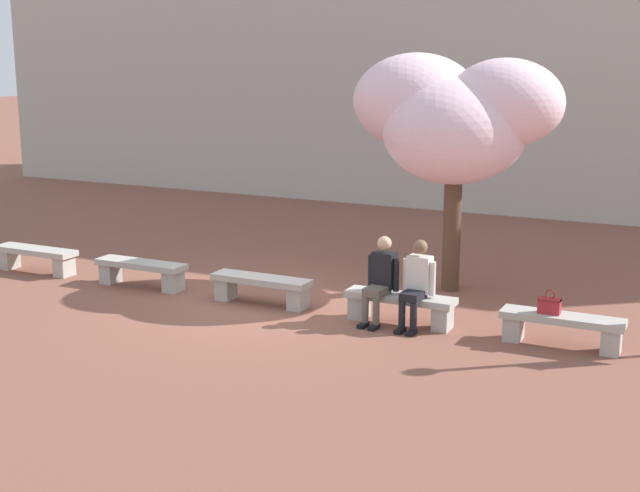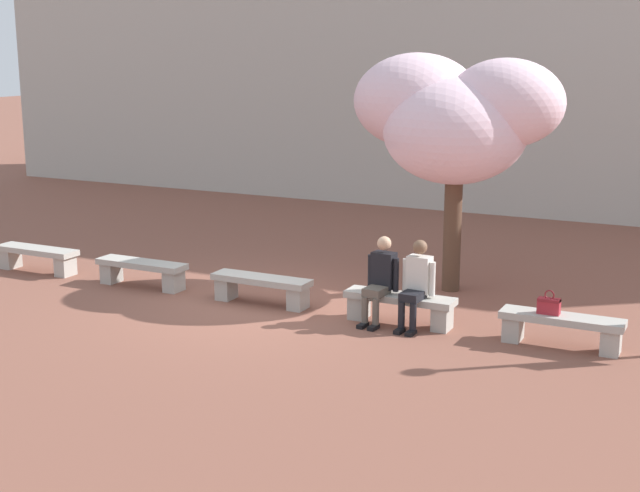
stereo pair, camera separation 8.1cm
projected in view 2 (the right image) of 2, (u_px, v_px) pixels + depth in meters
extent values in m
plane|color=brown|center=(262.00, 304.00, 14.21)|extent=(100.00, 100.00, 0.00)
cube|color=#B7B2A8|center=(477.00, 18.00, 23.00)|extent=(28.00, 4.00, 9.49)
cube|color=#ADA89E|center=(37.00, 250.00, 16.16)|extent=(1.66, 0.42, 0.10)
cube|color=#ADA89E|center=(11.00, 259.00, 16.50)|extent=(0.24, 0.34, 0.35)
cube|color=#ADA89E|center=(65.00, 266.00, 15.93)|extent=(0.24, 0.34, 0.35)
cube|color=#ADA89E|center=(141.00, 264.00, 15.14)|extent=(1.66, 0.42, 0.10)
cube|color=#ADA89E|center=(111.00, 272.00, 15.48)|extent=(0.24, 0.34, 0.35)
cube|color=#ADA89E|center=(174.00, 281.00, 14.91)|extent=(0.24, 0.34, 0.35)
cube|color=#ADA89E|center=(261.00, 280.00, 14.12)|extent=(1.66, 0.42, 0.10)
cube|color=#ADA89E|center=(226.00, 288.00, 14.46)|extent=(0.24, 0.34, 0.35)
cube|color=#ADA89E|center=(298.00, 298.00, 13.88)|extent=(0.24, 0.34, 0.35)
cube|color=#ADA89E|center=(400.00, 298.00, 13.10)|extent=(1.66, 0.42, 0.10)
cube|color=#ADA89E|center=(359.00, 307.00, 13.43)|extent=(0.24, 0.34, 0.35)
cube|color=#ADA89E|center=(442.00, 318.00, 12.86)|extent=(0.24, 0.34, 0.35)
cube|color=#ADA89E|center=(562.00, 319.00, 12.08)|extent=(1.66, 0.42, 0.10)
cube|color=#ADA89E|center=(513.00, 328.00, 12.41)|extent=(0.24, 0.34, 0.35)
cube|color=#ADA89E|center=(611.00, 342.00, 11.84)|extent=(0.24, 0.34, 0.35)
cube|color=black|center=(363.00, 325.00, 13.00)|extent=(0.12, 0.23, 0.06)
cylinder|color=brown|center=(365.00, 311.00, 13.01)|extent=(0.10, 0.10, 0.42)
cube|color=black|center=(373.00, 327.00, 12.91)|extent=(0.12, 0.23, 0.06)
cylinder|color=brown|center=(376.00, 313.00, 12.91)|extent=(0.10, 0.10, 0.42)
cube|color=brown|center=(376.00, 291.00, 13.05)|extent=(0.32, 0.43, 0.12)
cube|color=black|center=(384.00, 270.00, 13.17)|extent=(0.36, 0.25, 0.54)
sphere|color=tan|center=(384.00, 243.00, 13.08)|extent=(0.21, 0.21, 0.21)
cylinder|color=black|center=(371.00, 271.00, 13.27)|extent=(0.09, 0.09, 0.50)
cylinder|color=black|center=(396.00, 275.00, 13.05)|extent=(0.09, 0.09, 0.50)
cube|color=black|center=(399.00, 331.00, 12.75)|extent=(0.11, 0.23, 0.06)
cylinder|color=black|center=(401.00, 316.00, 12.75)|extent=(0.10, 0.10, 0.42)
cube|color=black|center=(411.00, 333.00, 12.66)|extent=(0.11, 0.23, 0.06)
cylinder|color=black|center=(413.00, 318.00, 12.67)|extent=(0.10, 0.10, 0.42)
cube|color=black|center=(413.00, 296.00, 12.80)|extent=(0.30, 0.42, 0.12)
cube|color=silver|center=(419.00, 274.00, 12.93)|extent=(0.35, 0.24, 0.54)
sphere|color=brown|center=(420.00, 247.00, 12.84)|extent=(0.21, 0.21, 0.21)
cylinder|color=silver|center=(406.00, 275.00, 13.02)|extent=(0.09, 0.09, 0.50)
cylinder|color=silver|center=(432.00, 279.00, 12.82)|extent=(0.09, 0.09, 0.50)
cube|color=#A3232D|center=(549.00, 306.00, 12.10)|extent=(0.30, 0.14, 0.22)
cube|color=maroon|center=(549.00, 300.00, 12.08)|extent=(0.30, 0.15, 0.04)
torus|color=maroon|center=(549.00, 295.00, 12.07)|extent=(0.14, 0.02, 0.14)
cylinder|color=#513828|center=(452.00, 234.00, 14.80)|extent=(0.30, 0.30, 1.94)
ellipsoid|color=#F4CCDB|center=(456.00, 130.00, 14.43)|extent=(2.33, 2.55, 1.75)
ellipsoid|color=#F4CCDB|center=(417.00, 101.00, 14.83)|extent=(2.11, 2.09, 1.58)
ellipsoid|color=#F4CCDB|center=(505.00, 103.00, 14.15)|extent=(1.89, 1.66, 1.42)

